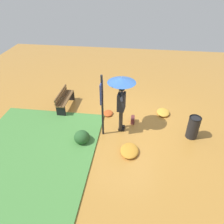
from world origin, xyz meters
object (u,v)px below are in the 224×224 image
(person_with_umbrella, at_px, (122,91))
(info_sign_post, at_px, (102,99))
(trash_bin, at_px, (193,127))
(handbag, at_px, (133,120))
(park_bench, at_px, (64,99))

(person_with_umbrella, relative_size, info_sign_post, 0.89)
(person_with_umbrella, relative_size, trash_bin, 2.45)
(info_sign_post, distance_m, handbag, 1.86)
(park_bench, bearing_deg, handbag, -103.17)
(info_sign_post, bearing_deg, person_with_umbrella, -53.13)
(handbag, distance_m, trash_bin, 2.19)
(info_sign_post, distance_m, park_bench, 2.60)
(person_with_umbrella, height_order, park_bench, person_with_umbrella)
(info_sign_post, relative_size, park_bench, 1.64)
(handbag, distance_m, park_bench, 2.98)
(person_with_umbrella, xyz_separation_m, park_bench, (1.05, 2.45, -1.15))
(person_with_umbrella, bearing_deg, trash_bin, -94.28)
(info_sign_post, height_order, park_bench, info_sign_post)
(info_sign_post, height_order, trash_bin, info_sign_post)
(trash_bin, bearing_deg, park_bench, 76.05)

